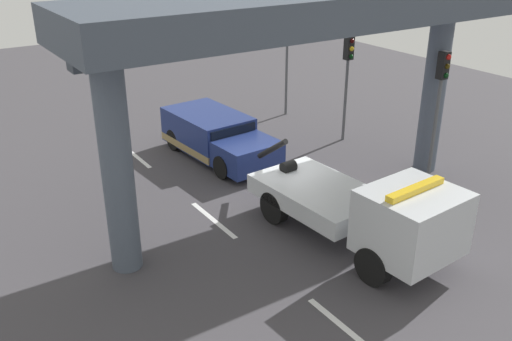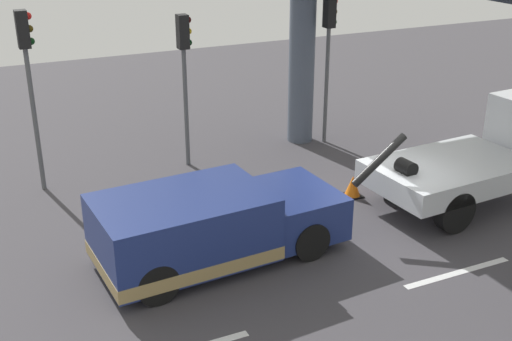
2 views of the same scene
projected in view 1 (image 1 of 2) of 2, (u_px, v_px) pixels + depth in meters
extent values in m
cube|color=#423F44|center=(283.00, 200.00, 18.31)|extent=(60.00, 40.00, 0.10)
cube|color=silver|center=(136.00, 156.00, 21.52)|extent=(2.60, 0.16, 0.01)
cube|color=silver|center=(213.00, 220.00, 16.96)|extent=(2.60, 0.16, 0.01)
cube|color=silver|center=(347.00, 330.00, 12.39)|extent=(2.60, 0.16, 0.01)
cube|color=silver|center=(318.00, 194.00, 16.49)|extent=(3.98, 2.63, 0.55)
cube|color=silver|center=(411.00, 222.00, 13.84)|extent=(2.19, 2.43, 1.65)
cube|color=black|center=(434.00, 219.00, 13.24)|extent=(0.20, 2.21, 0.66)
cube|color=maroon|center=(347.00, 186.00, 17.18)|extent=(3.64, 0.25, 0.20)
cylinder|color=black|center=(272.00, 149.00, 17.78)|extent=(1.42, 0.27, 1.07)
cylinder|color=black|center=(288.00, 167.00, 17.33)|extent=(0.39, 0.47, 0.36)
cube|color=yellow|center=(415.00, 189.00, 13.47)|extent=(0.36, 1.93, 0.16)
cylinder|color=black|center=(426.00, 239.00, 14.96)|extent=(1.02, 0.38, 1.00)
cylinder|color=black|center=(373.00, 266.00, 13.81)|extent=(1.02, 0.38, 1.00)
cylinder|color=black|center=(325.00, 189.00, 17.79)|extent=(1.02, 0.38, 1.00)
cylinder|color=black|center=(274.00, 207.00, 16.65)|extent=(1.02, 0.38, 1.00)
cube|color=navy|center=(208.00, 129.00, 21.66)|extent=(3.59, 2.41, 1.35)
cube|color=navy|center=(247.00, 155.00, 19.86)|extent=(1.86, 2.22, 0.95)
cube|color=black|center=(233.00, 135.00, 20.27)|extent=(0.18, 1.94, 0.59)
cube|color=#9E8451|center=(208.00, 141.00, 21.86)|extent=(3.61, 2.43, 0.28)
cylinder|color=black|center=(266.00, 154.00, 20.61)|extent=(0.86, 0.33, 0.84)
cylinder|color=black|center=(223.00, 167.00, 19.55)|extent=(0.86, 0.33, 0.84)
cylinder|color=black|center=(215.00, 129.00, 23.08)|extent=(0.86, 0.33, 0.84)
cylinder|color=black|center=(175.00, 139.00, 22.02)|extent=(0.86, 0.33, 0.84)
cylinder|color=#4C5666|center=(434.00, 94.00, 19.34)|extent=(0.78, 0.78, 5.64)
cylinder|color=#4C5666|center=(117.00, 167.00, 13.57)|extent=(0.78, 0.78, 5.64)
cube|color=#414956|center=(307.00, 9.00, 15.12)|extent=(3.60, 13.44, 0.94)
cube|color=#353C47|center=(306.00, 34.00, 15.38)|extent=(0.50, 13.04, 0.36)
cylinder|color=#515456|center=(286.00, 75.00, 25.50)|extent=(0.12, 0.12, 3.71)
cube|color=black|center=(288.00, 24.00, 24.55)|extent=(0.28, 0.32, 0.90)
sphere|color=red|center=(290.00, 17.00, 24.31)|extent=(0.18, 0.18, 0.18)
sphere|color=#3A2D06|center=(290.00, 24.00, 24.43)|extent=(0.18, 0.18, 0.18)
sphere|color=black|center=(290.00, 31.00, 24.55)|extent=(0.18, 0.18, 0.18)
cylinder|color=#515456|center=(345.00, 101.00, 22.53)|extent=(0.12, 0.12, 3.34)
cube|color=black|center=(349.00, 48.00, 21.66)|extent=(0.28, 0.32, 0.90)
sphere|color=#360605|center=(352.00, 41.00, 21.42)|extent=(0.18, 0.18, 0.18)
sphere|color=gold|center=(352.00, 49.00, 21.54)|extent=(0.18, 0.18, 0.18)
sphere|color=black|center=(351.00, 56.00, 21.66)|extent=(0.18, 0.18, 0.18)
cylinder|color=#515456|center=(434.00, 130.00, 19.06)|extent=(0.12, 0.12, 3.55)
cube|color=black|center=(443.00, 65.00, 18.15)|extent=(0.28, 0.32, 0.90)
sphere|color=red|center=(449.00, 57.00, 17.91)|extent=(0.18, 0.18, 0.18)
sphere|color=#3A2D06|center=(447.00, 66.00, 18.03)|extent=(0.18, 0.18, 0.18)
sphere|color=black|center=(446.00, 75.00, 18.15)|extent=(0.18, 0.18, 0.18)
cone|color=orange|center=(319.00, 181.00, 18.83)|extent=(0.43, 0.43, 0.56)
cube|color=black|center=(318.00, 188.00, 18.94)|extent=(0.47, 0.47, 0.03)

